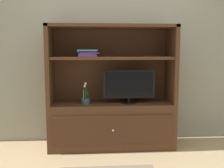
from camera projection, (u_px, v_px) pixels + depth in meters
The scene contains 6 objects.
ground_plane at pixel (114, 158), 3.08m from camera, with size 8.00×8.00×0.00m, color tan.
painted_rear_wall at pixel (110, 41), 3.65m from camera, with size 6.00×0.10×2.80m, color gray.
media_console at pixel (112, 110), 3.42m from camera, with size 1.61×0.51×1.58m.
tv_monitor at pixel (129, 85), 3.34m from camera, with size 0.66×0.19×0.42m.
potted_plant at pixel (86, 100), 3.31m from camera, with size 0.11×0.13×0.28m.
magazine_stack at pixel (88, 53), 3.30m from camera, with size 0.28×0.35×0.09m.
Camera 1 is at (-0.24, -2.94, 1.26)m, focal length 41.91 mm.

